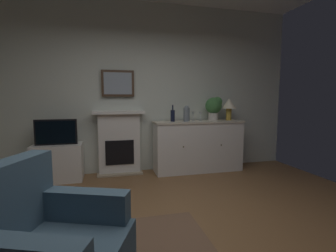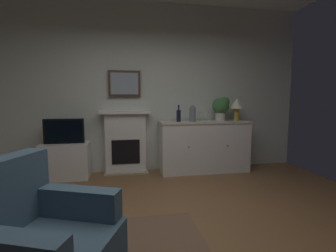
{
  "view_description": "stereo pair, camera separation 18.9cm",
  "coord_description": "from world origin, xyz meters",
  "px_view_note": "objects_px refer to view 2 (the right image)",
  "views": [
    {
      "loc": [
        -0.59,
        -2.1,
        1.31
      ],
      "look_at": [
        0.09,
        0.59,
        1.0
      ],
      "focal_mm": 26.35,
      "sensor_mm": 36.0,
      "label": 1
    },
    {
      "loc": [
        -0.4,
        -2.14,
        1.31
      ],
      "look_at": [
        0.09,
        0.59,
        1.0
      ],
      "focal_mm": 26.35,
      "sensor_mm": 36.0,
      "label": 2
    }
  ],
  "objects_px": {
    "table_lamp": "(237,105)",
    "potted_plant_small": "(221,106)",
    "sideboard_cabinet": "(204,146)",
    "vase_decorative": "(193,114)",
    "wine_glass_left": "(200,114)",
    "tv_set": "(64,131)",
    "wine_glass_center": "(207,114)",
    "fireplace_unit": "(126,142)",
    "wine_bottle": "(179,115)",
    "framed_picture": "(124,84)",
    "armchair": "(37,244)",
    "tv_cabinet": "(66,161)"
  },
  "relations": [
    {
      "from": "armchair",
      "to": "table_lamp",
      "type": "bearing_deg",
      "value": 44.82
    },
    {
      "from": "sideboard_cabinet",
      "to": "wine_glass_center",
      "type": "distance_m",
      "value": 0.58
    },
    {
      "from": "framed_picture",
      "to": "table_lamp",
      "type": "relative_size",
      "value": 1.37
    },
    {
      "from": "tv_cabinet",
      "to": "potted_plant_small",
      "type": "height_order",
      "value": "potted_plant_small"
    },
    {
      "from": "framed_picture",
      "to": "sideboard_cabinet",
      "type": "bearing_deg",
      "value": -9.11
    },
    {
      "from": "wine_glass_left",
      "to": "tv_set",
      "type": "xyz_separation_m",
      "value": [
        -2.28,
        -0.05,
        -0.24
      ]
    },
    {
      "from": "potted_plant_small",
      "to": "table_lamp",
      "type": "bearing_deg",
      "value": -9.38
    },
    {
      "from": "wine_glass_center",
      "to": "wine_glass_left",
      "type": "bearing_deg",
      "value": 145.53
    },
    {
      "from": "table_lamp",
      "to": "tv_cabinet",
      "type": "distance_m",
      "value": 3.09
    },
    {
      "from": "fireplace_unit",
      "to": "armchair",
      "type": "xyz_separation_m",
      "value": [
        -0.59,
        -2.74,
        -0.17
      ]
    },
    {
      "from": "vase_decorative",
      "to": "sideboard_cabinet",
      "type": "bearing_deg",
      "value": 11.94
    },
    {
      "from": "fireplace_unit",
      "to": "tv_cabinet",
      "type": "xyz_separation_m",
      "value": [
        -0.97,
        -0.16,
        -0.25
      ]
    },
    {
      "from": "wine_glass_center",
      "to": "potted_plant_small",
      "type": "xyz_separation_m",
      "value": [
        0.29,
        0.08,
        0.13
      ]
    },
    {
      "from": "table_lamp",
      "to": "wine_glass_center",
      "type": "distance_m",
      "value": 0.59
    },
    {
      "from": "table_lamp",
      "to": "potted_plant_small",
      "type": "height_order",
      "value": "potted_plant_small"
    },
    {
      "from": "wine_bottle",
      "to": "armchair",
      "type": "relative_size",
      "value": 0.28
    },
    {
      "from": "wine_glass_center",
      "to": "vase_decorative",
      "type": "relative_size",
      "value": 0.59
    },
    {
      "from": "fireplace_unit",
      "to": "wine_glass_center",
      "type": "height_order",
      "value": "fireplace_unit"
    },
    {
      "from": "tv_set",
      "to": "sideboard_cabinet",
      "type": "bearing_deg",
      "value": 0.2
    },
    {
      "from": "vase_decorative",
      "to": "armchair",
      "type": "bearing_deg",
      "value": -124.73
    },
    {
      "from": "wine_bottle",
      "to": "vase_decorative",
      "type": "bearing_deg",
      "value": -11.86
    },
    {
      "from": "framed_picture",
      "to": "sideboard_cabinet",
      "type": "distance_m",
      "value": 1.79
    },
    {
      "from": "sideboard_cabinet",
      "to": "vase_decorative",
      "type": "distance_m",
      "value": 0.64
    },
    {
      "from": "armchair",
      "to": "tv_set",
      "type": "bearing_deg",
      "value": 98.65
    },
    {
      "from": "tv_set",
      "to": "armchair",
      "type": "distance_m",
      "value": 2.61
    },
    {
      "from": "vase_decorative",
      "to": "framed_picture",
      "type": "bearing_deg",
      "value": 166.69
    },
    {
      "from": "fireplace_unit",
      "to": "tv_cabinet",
      "type": "distance_m",
      "value": 1.02
    },
    {
      "from": "tv_set",
      "to": "vase_decorative",
      "type": "bearing_deg",
      "value": -1.13
    },
    {
      "from": "tv_set",
      "to": "armchair",
      "type": "xyz_separation_m",
      "value": [
        0.39,
        -2.55,
        -0.41
      ]
    },
    {
      "from": "vase_decorative",
      "to": "wine_glass_left",
      "type": "bearing_deg",
      "value": 29.22
    },
    {
      "from": "fireplace_unit",
      "to": "wine_glass_center",
      "type": "distance_m",
      "value": 1.51
    },
    {
      "from": "framed_picture",
      "to": "wine_glass_left",
      "type": "relative_size",
      "value": 3.33
    },
    {
      "from": "table_lamp",
      "to": "wine_bottle",
      "type": "bearing_deg",
      "value": -179.98
    },
    {
      "from": "wine_glass_center",
      "to": "tv_set",
      "type": "bearing_deg",
      "value": 179.3
    },
    {
      "from": "tv_set",
      "to": "potted_plant_small",
      "type": "distance_m",
      "value": 2.71
    },
    {
      "from": "fireplace_unit",
      "to": "framed_picture",
      "type": "height_order",
      "value": "framed_picture"
    },
    {
      "from": "fireplace_unit",
      "to": "wine_bottle",
      "type": "bearing_deg",
      "value": -10.98
    },
    {
      "from": "sideboard_cabinet",
      "to": "wine_bottle",
      "type": "distance_m",
      "value": 0.73
    },
    {
      "from": "framed_picture",
      "to": "vase_decorative",
      "type": "xyz_separation_m",
      "value": [
        1.15,
        -0.27,
        -0.52
      ]
    },
    {
      "from": "armchair",
      "to": "wine_glass_left",
      "type": "bearing_deg",
      "value": 53.85
    },
    {
      "from": "tv_cabinet",
      "to": "armchair",
      "type": "relative_size",
      "value": 0.73
    },
    {
      "from": "sideboard_cabinet",
      "to": "vase_decorative",
      "type": "bearing_deg",
      "value": -168.06
    },
    {
      "from": "sideboard_cabinet",
      "to": "potted_plant_small",
      "type": "distance_m",
      "value": 0.78
    },
    {
      "from": "fireplace_unit",
      "to": "tv_set",
      "type": "xyz_separation_m",
      "value": [
        -0.98,
        -0.19,
        0.24
      ]
    },
    {
      "from": "wine_glass_left",
      "to": "tv_set",
      "type": "distance_m",
      "value": 2.3
    },
    {
      "from": "tv_cabinet",
      "to": "armchair",
      "type": "height_order",
      "value": "armchair"
    },
    {
      "from": "table_lamp",
      "to": "vase_decorative",
      "type": "relative_size",
      "value": 1.42
    },
    {
      "from": "table_lamp",
      "to": "potted_plant_small",
      "type": "distance_m",
      "value": 0.28
    },
    {
      "from": "table_lamp",
      "to": "armchair",
      "type": "xyz_separation_m",
      "value": [
        -2.57,
        -2.56,
        -0.81
      ]
    },
    {
      "from": "table_lamp",
      "to": "wine_glass_center",
      "type": "relative_size",
      "value": 2.42
    }
  ]
}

